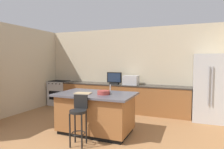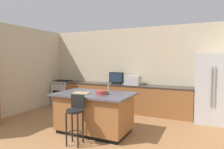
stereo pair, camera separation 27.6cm
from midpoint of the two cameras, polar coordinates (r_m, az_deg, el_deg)
wall_back at (r=6.78m, az=3.39°, el=1.59°), size 6.53×0.12×2.79m
wall_left at (r=6.64m, az=-30.00°, el=0.99°), size 0.12×5.08×2.79m
counter_back at (r=6.55m, az=1.83°, el=-6.80°), size 4.32×0.62×0.90m
kitchen_island at (r=4.67m, az=-6.50°, el=-10.99°), size 1.80×1.12×0.93m
refrigerator at (r=6.02m, az=25.42°, el=-3.50°), size 0.84×0.80×1.87m
range_oven at (r=7.78m, az=-16.06°, el=-5.18°), size 0.73×0.63×0.92m
microwave at (r=6.37m, az=4.31°, el=-1.66°), size 0.48×0.36×0.30m
tv_monitor at (r=6.51m, az=-0.54°, el=-1.23°), size 0.51×0.16×0.40m
sink_faucet_back at (r=6.57m, az=2.07°, el=-1.74°), size 0.02×0.02×0.24m
sink_faucet_island at (r=4.40m, az=-2.32°, el=-4.40°), size 0.02×0.02×0.22m
bar_stool_center at (r=4.03m, az=-11.69°, el=-11.67°), size 0.34×0.36×1.00m
fruit_bowl at (r=4.40m, az=-4.33°, el=-5.29°), size 0.28×0.28×0.09m
tv_remote at (r=4.45m, az=-2.53°, el=-5.61°), size 0.08×0.18×0.02m
cutting_board at (r=4.58m, az=-10.20°, el=-5.40°), size 0.41×0.31×0.02m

